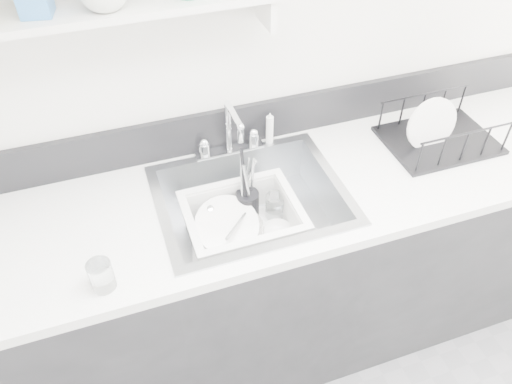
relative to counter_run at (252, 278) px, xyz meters
name	(u,v)px	position (x,y,z in m)	size (l,w,h in m)	color
room_shell	(454,168)	(0.00, -0.80, 1.22)	(3.50, 3.00, 2.60)	silver
counter_run	(252,278)	(0.00, 0.00, 0.00)	(3.20, 0.62, 0.92)	black
backsplash	(225,128)	(0.00, 0.30, 0.54)	(3.20, 0.02, 0.16)	black
sink	(251,214)	(0.00, 0.00, 0.37)	(0.64, 0.52, 0.20)	silver
faucet	(230,140)	(0.00, 0.25, 0.52)	(0.26, 0.18, 0.23)	silver
side_sprayer	(270,128)	(0.16, 0.25, 0.53)	(0.03, 0.03, 0.14)	white
wall_shelf	(103,14)	(-0.35, 0.23, 1.05)	(1.00, 0.16, 0.12)	silver
wash_tub	(243,225)	(-0.04, -0.04, 0.37)	(0.39, 0.32, 0.15)	white
plate_stack	(230,230)	(-0.09, -0.02, 0.34)	(0.27, 0.27, 0.11)	white
utensil_cup	(247,202)	(0.01, 0.06, 0.37)	(0.08, 0.08, 0.28)	black
ladle	(229,221)	(-0.08, 0.01, 0.35)	(0.29, 0.10, 0.08)	silver
tumbler_in_tub	(275,206)	(0.10, 0.02, 0.36)	(0.07, 0.07, 0.10)	white
tumbler_counter	(101,276)	(-0.52, -0.22, 0.51)	(0.07, 0.07, 0.10)	white
dish_rack	(442,126)	(0.78, 0.05, 0.53)	(0.41, 0.31, 0.14)	black
bowl_small	(277,233)	(0.07, -0.08, 0.32)	(0.11, 0.11, 0.03)	white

